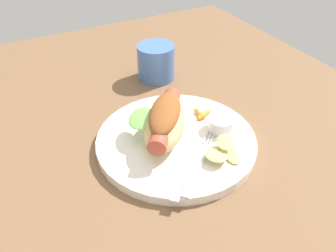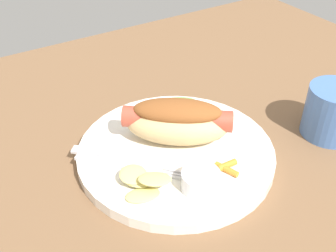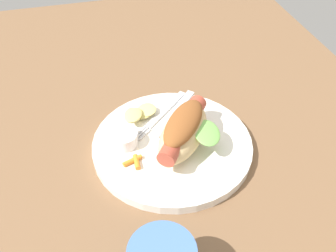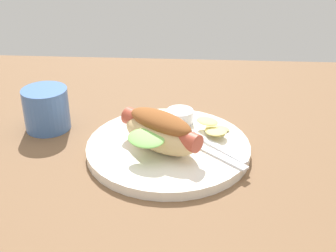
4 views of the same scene
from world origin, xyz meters
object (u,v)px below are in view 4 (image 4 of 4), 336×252
(sauce_ramekin, at_px, (180,116))
(carrot_garnish, at_px, (153,122))
(chips_pile, at_px, (214,129))
(plate, at_px, (168,148))
(fork, at_px, (213,145))
(hot_dog, at_px, (160,131))
(knife, at_px, (211,152))
(drinking_cup, at_px, (46,109))

(sauce_ramekin, relative_size, carrot_garnish, 1.42)
(chips_pile, relative_size, carrot_garnish, 2.15)
(plate, bearing_deg, sauce_ramekin, 78.74)
(plate, relative_size, carrot_garnish, 8.04)
(fork, bearing_deg, chips_pile, -44.97)
(plate, relative_size, chips_pile, 3.74)
(hot_dog, height_order, knife, hot_dog)
(drinking_cup, bearing_deg, carrot_garnish, -0.64)
(fork, xyz_separation_m, carrot_garnish, (-0.11, 0.07, 0.00))
(knife, relative_size, drinking_cup, 1.76)
(chips_pile, relative_size, drinking_cup, 0.89)
(knife, relative_size, chips_pile, 1.97)
(drinking_cup, bearing_deg, plate, -18.03)
(fork, relative_size, knife, 0.84)
(plate, height_order, chips_pile, chips_pile)
(hot_dog, distance_m, drinking_cup, 0.23)
(plate, bearing_deg, carrot_garnish, 114.27)
(carrot_garnish, bearing_deg, fork, -34.15)
(hot_dog, bearing_deg, fork, -133.16)
(plate, height_order, carrot_garnish, carrot_garnish)
(plate, height_order, knife, knife)
(hot_dog, xyz_separation_m, carrot_garnish, (-0.02, 0.09, -0.03))
(drinking_cup, bearing_deg, chips_pile, -6.18)
(hot_dog, height_order, drinking_cup, hot_dog)
(plate, bearing_deg, hot_dog, -126.95)
(hot_dog, height_order, carrot_garnish, hot_dog)
(plate, height_order, hot_dog, hot_dog)
(hot_dog, xyz_separation_m, fork, (0.09, 0.01, -0.03))
(carrot_garnish, bearing_deg, chips_pile, -15.71)
(sauce_ramekin, distance_m, fork, 0.10)
(hot_dog, bearing_deg, drinking_cup, 14.54)
(carrot_garnish, distance_m, drinking_cup, 0.19)
(plate, bearing_deg, drinking_cup, 161.97)
(drinking_cup, bearing_deg, knife, -18.05)
(carrot_garnish, bearing_deg, knife, -42.67)
(plate, distance_m, chips_pile, 0.09)
(sauce_ramekin, relative_size, knife, 0.34)
(carrot_garnish, xyz_separation_m, drinking_cup, (-0.19, 0.00, 0.02))
(chips_pile, bearing_deg, sauce_ramekin, 146.93)
(fork, xyz_separation_m, knife, (-0.00, -0.02, -0.00))
(plate, height_order, fork, fork)
(chips_pile, bearing_deg, carrot_garnish, 164.29)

